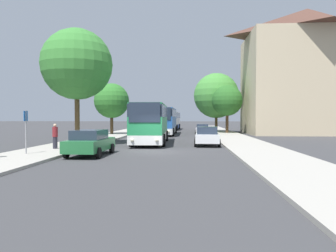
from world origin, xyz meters
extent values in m
plane|color=#38383A|center=(0.00, 0.00, 0.00)|extent=(300.00, 300.00, 0.00)
cube|color=#A39E93|center=(-7.00, 0.00, 0.07)|extent=(4.00, 120.00, 0.15)
cube|color=#A39E93|center=(7.00, 0.00, 0.07)|extent=(4.00, 120.00, 0.15)
cube|color=#C6B28E|center=(18.32, 24.16, 6.72)|extent=(16.00, 11.86, 13.44)
pyramid|color=#513328|center=(18.32, 24.16, 15.22)|extent=(16.00, 11.86, 3.56)
cube|color=silver|center=(-1.04, 6.69, 0.62)|extent=(2.83, 10.10, 0.70)
cube|color=#23844C|center=(-1.04, 6.69, 1.65)|extent=(2.83, 10.10, 1.35)
cube|color=#232D3D|center=(-1.04, 6.69, 2.80)|extent=(2.85, 9.90, 0.95)
cube|color=#23844C|center=(-1.04, 6.69, 3.33)|extent=(2.77, 9.90, 0.12)
cube|color=#232D3D|center=(-0.89, 1.65, 2.65)|extent=(2.28, 0.13, 1.45)
sphere|color=#F4EAC1|center=(-1.77, 1.60, 0.66)|extent=(0.24, 0.24, 0.24)
sphere|color=#F4EAC1|center=(0.00, 1.65, 0.66)|extent=(0.24, 0.24, 0.24)
cylinder|color=black|center=(-2.21, 3.64, 0.50)|extent=(0.33, 1.01, 1.00)
cylinder|color=black|center=(0.31, 3.72, 0.50)|extent=(0.33, 1.01, 1.00)
cylinder|color=black|center=(-2.39, 9.66, 0.50)|extent=(0.33, 1.01, 1.00)
cylinder|color=black|center=(0.14, 9.73, 0.50)|extent=(0.33, 1.01, 1.00)
cube|color=silver|center=(-0.87, 21.17, 0.62)|extent=(2.61, 11.78, 0.70)
cube|color=#285BA8|center=(-0.87, 21.17, 1.67)|extent=(2.61, 11.78, 1.39)
cube|color=#232D3D|center=(-0.87, 21.17, 2.84)|extent=(2.64, 11.54, 0.95)
cube|color=#285BA8|center=(-0.87, 21.17, 3.38)|extent=(2.56, 11.54, 0.12)
cube|color=#232D3D|center=(-0.89, 15.26, 2.69)|extent=(2.31, 0.07, 1.45)
sphere|color=#F4EAC1|center=(-1.79, 15.24, 0.66)|extent=(0.24, 0.24, 0.24)
sphere|color=#F4EAC1|center=(0.00, 15.24, 0.66)|extent=(0.24, 0.24, 0.24)
cylinder|color=black|center=(-2.17, 17.65, 0.50)|extent=(0.30, 1.00, 1.00)
cylinder|color=black|center=(0.40, 17.64, 0.50)|extent=(0.30, 1.00, 1.00)
cylinder|color=black|center=(-2.14, 24.71, 0.50)|extent=(0.30, 1.00, 1.00)
cylinder|color=black|center=(0.43, 24.70, 0.50)|extent=(0.30, 1.00, 1.00)
cube|color=#2D519E|center=(-0.88, 37.41, 0.62)|extent=(2.87, 11.31, 0.70)
cube|color=silver|center=(-0.88, 37.41, 1.54)|extent=(2.87, 11.31, 1.14)
cube|color=#232D3D|center=(-0.88, 37.41, 2.59)|extent=(2.89, 11.09, 0.95)
cube|color=silver|center=(-0.88, 37.41, 3.12)|extent=(2.81, 11.09, 0.12)
cube|color=#232D3D|center=(-1.09, 31.77, 2.44)|extent=(2.21, 0.14, 1.45)
sphere|color=#F4EAC1|center=(-1.95, 31.78, 0.66)|extent=(0.24, 0.24, 0.24)
sphere|color=#F4EAC1|center=(-0.23, 31.72, 0.66)|extent=(0.24, 0.24, 0.24)
cylinder|color=black|center=(-2.23, 34.09, 0.50)|extent=(0.34, 1.01, 1.00)
cylinder|color=black|center=(0.22, 34.00, 0.50)|extent=(0.34, 1.01, 1.00)
cylinder|color=black|center=(-1.98, 40.83, 0.50)|extent=(0.34, 1.01, 1.00)
cylinder|color=black|center=(0.47, 40.73, 0.50)|extent=(0.34, 1.01, 1.00)
cube|color=#236B38|center=(-3.61, -2.37, 0.65)|extent=(2.03, 4.52, 0.68)
cube|color=#232D3D|center=(-3.62, -2.55, 1.27)|extent=(1.73, 2.37, 0.55)
cylinder|color=black|center=(-4.50, -0.95, 0.31)|extent=(0.22, 0.63, 0.62)
cylinder|color=black|center=(-2.63, -1.02, 0.31)|extent=(0.22, 0.63, 0.62)
cylinder|color=black|center=(-4.60, -3.72, 0.31)|extent=(0.22, 0.63, 0.62)
cylinder|color=black|center=(-2.73, -3.78, 0.31)|extent=(0.22, 0.63, 0.62)
cube|color=silver|center=(3.76, 4.94, 0.63)|extent=(1.96, 4.52, 0.64)
cube|color=#232D3D|center=(3.76, 5.11, 1.23)|extent=(1.67, 2.37, 0.57)
cylinder|color=black|center=(4.61, 3.52, 0.31)|extent=(0.22, 0.63, 0.62)
cylinder|color=black|center=(2.81, 3.59, 0.31)|extent=(0.22, 0.63, 0.62)
cylinder|color=black|center=(4.71, 6.29, 0.31)|extent=(0.22, 0.63, 0.62)
cylinder|color=black|center=(2.90, 6.35, 0.31)|extent=(0.22, 0.63, 0.62)
cube|color=#B7B7BC|center=(4.16, 23.35, 0.59)|extent=(1.98, 4.74, 0.56)
cube|color=#232D3D|center=(4.17, 23.53, 1.10)|extent=(1.65, 2.50, 0.46)
cylinder|color=black|center=(4.96, 21.86, 0.31)|extent=(0.23, 0.63, 0.62)
cylinder|color=black|center=(3.22, 21.95, 0.31)|extent=(0.23, 0.63, 0.62)
cylinder|color=black|center=(5.11, 24.74, 0.31)|extent=(0.23, 0.63, 0.62)
cylinder|color=black|center=(3.37, 24.83, 0.31)|extent=(0.23, 0.63, 0.62)
cylinder|color=gray|center=(-7.30, -2.97, 1.44)|extent=(0.08, 0.08, 2.57)
cube|color=#1E56A3|center=(-7.30, -2.97, 2.37)|extent=(0.03, 0.45, 0.60)
cylinder|color=#23232D|center=(-6.84, 0.14, 0.55)|extent=(0.30, 0.30, 0.81)
cylinder|color=maroon|center=(-6.84, 0.14, 1.30)|extent=(0.36, 0.36, 0.67)
sphere|color=tan|center=(-6.84, 0.14, 1.74)|extent=(0.22, 0.22, 0.22)
cylinder|color=#47331E|center=(-7.52, 19.44, 1.43)|extent=(0.40, 0.40, 2.57)
sphere|color=#2D7028|center=(-7.52, 19.44, 4.38)|extent=(4.43, 4.43, 4.43)
cylinder|color=#513D23|center=(-6.94, 4.90, 2.31)|extent=(0.40, 0.40, 4.32)
sphere|color=#387F33|center=(-6.94, 4.90, 6.66)|extent=(5.84, 5.84, 5.84)
cylinder|color=#513D23|center=(6.36, 27.35, 1.56)|extent=(0.40, 0.40, 2.83)
sphere|color=#428938|center=(6.36, 27.35, 5.48)|extent=(6.66, 6.66, 6.66)
cylinder|color=#47331E|center=(7.51, 23.49, 1.57)|extent=(0.40, 0.40, 2.84)
sphere|color=#286023|center=(7.51, 23.49, 4.56)|extent=(4.18, 4.18, 4.18)
camera|label=1|loc=(2.29, -21.65, 2.32)|focal=35.00mm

